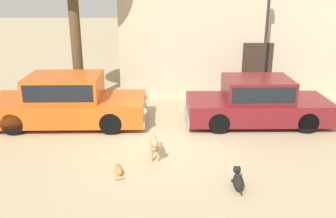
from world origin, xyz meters
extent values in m
plane|color=tan|center=(0.00, 0.00, 0.00)|extent=(80.00, 80.00, 0.00)
cube|color=#D15619|center=(-2.82, 1.43, 0.49)|extent=(4.66, 1.91, 0.69)
cube|color=#D15619|center=(-2.87, 1.43, 1.19)|extent=(2.16, 1.61, 0.70)
cube|color=black|center=(-2.87, 1.43, 1.20)|extent=(1.99, 1.63, 0.49)
cube|color=#999BA0|center=(-0.53, 1.47, 0.26)|extent=(0.15, 1.79, 0.20)
sphere|color=silver|center=(-0.51, 2.20, 0.65)|extent=(0.20, 0.20, 0.20)
sphere|color=silver|center=(-0.49, 0.74, 0.65)|extent=(0.20, 0.20, 0.20)
cube|color=red|center=(-5.13, 2.18, 0.66)|extent=(0.04, 0.18, 0.18)
cylinder|color=black|center=(-1.45, 2.26, 0.32)|extent=(0.65, 0.21, 0.64)
cylinder|color=black|center=(-1.42, 0.64, 0.32)|extent=(0.65, 0.21, 0.64)
cylinder|color=black|center=(-4.23, 2.21, 0.32)|extent=(0.65, 0.21, 0.64)
cylinder|color=black|center=(-4.20, 0.59, 0.32)|extent=(0.65, 0.21, 0.64)
cube|color=maroon|center=(2.94, 1.51, 0.47)|extent=(4.28, 1.83, 0.64)
cube|color=maroon|center=(2.90, 1.50, 1.11)|extent=(1.98, 1.56, 0.65)
cube|color=black|center=(2.90, 1.50, 1.12)|extent=(1.82, 1.58, 0.45)
cube|color=#999BA0|center=(5.05, 1.53, 0.26)|extent=(0.14, 1.75, 0.20)
cube|color=#999BA0|center=(0.83, 1.48, 0.26)|extent=(0.14, 1.75, 0.20)
sphere|color=silver|center=(5.07, 2.24, 0.61)|extent=(0.20, 0.20, 0.20)
cube|color=red|center=(0.82, 2.25, 0.63)|extent=(0.04, 0.18, 0.18)
cube|color=red|center=(0.84, 0.71, 0.63)|extent=(0.04, 0.18, 0.18)
cylinder|color=black|center=(4.21, 2.31, 0.31)|extent=(0.62, 0.21, 0.62)
cylinder|color=black|center=(4.23, 0.73, 0.31)|extent=(0.62, 0.21, 0.62)
cylinder|color=black|center=(1.65, 2.28, 0.31)|extent=(0.62, 0.21, 0.62)
cylinder|color=black|center=(1.67, 0.70, 0.31)|extent=(0.62, 0.21, 0.62)
cube|color=#38281E|center=(3.46, 4.01, 1.05)|extent=(1.10, 0.02, 2.10)
cylinder|color=black|center=(1.64, -2.08, 0.03)|extent=(0.10, 0.07, 0.06)
cylinder|color=black|center=(1.78, -2.10, 0.03)|extent=(0.10, 0.07, 0.06)
ellipsoid|color=black|center=(1.69, -2.35, 0.14)|extent=(0.27, 0.59, 0.28)
sphere|color=black|center=(1.72, -2.00, 0.25)|extent=(0.17, 0.17, 0.17)
cone|color=black|center=(1.72, -1.91, 0.23)|extent=(0.10, 0.10, 0.09)
cone|color=black|center=(1.66, -2.00, 0.32)|extent=(0.06, 0.06, 0.08)
cone|color=black|center=(1.77, -2.01, 0.32)|extent=(0.06, 0.06, 0.08)
cylinder|color=black|center=(1.66, -2.70, 0.17)|extent=(0.06, 0.21, 0.07)
cylinder|color=tan|center=(-0.04, -1.11, 0.18)|extent=(0.06, 0.06, 0.36)
cylinder|color=tan|center=(-0.18, -1.12, 0.18)|extent=(0.06, 0.06, 0.36)
cylinder|color=tan|center=(-0.07, -0.72, 0.18)|extent=(0.06, 0.06, 0.36)
cylinder|color=tan|center=(-0.22, -0.73, 0.18)|extent=(0.06, 0.06, 0.36)
ellipsoid|color=tan|center=(-0.13, -0.92, 0.44)|extent=(0.25, 0.61, 0.25)
sphere|color=tan|center=(-0.09, -1.29, 0.55)|extent=(0.20, 0.20, 0.20)
cone|color=tan|center=(-0.08, -1.39, 0.54)|extent=(0.12, 0.12, 0.11)
cone|color=tan|center=(-0.03, -1.28, 0.65)|extent=(0.08, 0.08, 0.09)
cone|color=tan|center=(-0.15, -1.30, 0.65)|extent=(0.08, 0.08, 0.09)
cylinder|color=tan|center=(-0.16, -0.55, 0.51)|extent=(0.06, 0.19, 0.18)
ellipsoid|color=#B77F3D|center=(-0.90, -1.70, 0.07)|extent=(0.26, 0.42, 0.15)
sphere|color=#B77F3D|center=(-0.97, -1.48, 0.09)|extent=(0.10, 0.10, 0.10)
cone|color=#B77F3D|center=(-0.99, -1.49, 0.14)|extent=(0.05, 0.05, 0.04)
cone|color=#B77F3D|center=(-0.94, -1.47, 0.14)|extent=(0.05, 0.05, 0.04)
cylinder|color=#B77F3D|center=(-0.84, -1.99, 0.02)|extent=(0.21, 0.13, 0.04)
cylinder|color=#2D2B28|center=(3.50, 3.29, 1.84)|extent=(0.10, 0.10, 3.68)
cylinder|color=brown|center=(-2.93, 3.47, 2.02)|extent=(0.36, 0.36, 4.04)
camera|label=1|loc=(0.21, -9.13, 4.06)|focal=39.21mm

